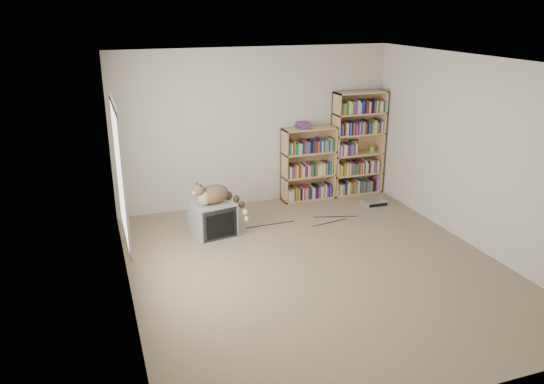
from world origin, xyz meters
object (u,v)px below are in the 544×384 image
object	(u,v)px
crt_tv	(213,219)
dvd_player	(374,202)
bookcase_short	(308,167)
cat	(218,197)
bookcase_tall	(357,146)

from	to	relation	value
crt_tv	dvd_player	bearing A→B (deg)	-4.96
crt_tv	bookcase_short	world-z (taller)	bookcase_short
cat	bookcase_tall	world-z (taller)	bookcase_tall
bookcase_short	dvd_player	xyz separation A→B (m)	(0.91, -0.66, -0.51)
cat	bookcase_tall	xyz separation A→B (m)	(2.68, 0.99, 0.26)
crt_tv	bookcase_short	size ratio (longest dim) A/B	0.53
dvd_player	bookcase_short	bearing A→B (deg)	145.80
bookcase_tall	bookcase_short	world-z (taller)	bookcase_tall
dvd_player	cat	bearing A→B (deg)	-170.98
bookcase_tall	bookcase_short	distance (m)	0.94
bookcase_tall	bookcase_short	bearing A→B (deg)	179.88
cat	bookcase_short	world-z (taller)	bookcase_short
crt_tv	bookcase_tall	xyz separation A→B (m)	(2.76, 0.95, 0.60)
crt_tv	dvd_player	world-z (taller)	crt_tv
cat	bookcase_tall	distance (m)	2.87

